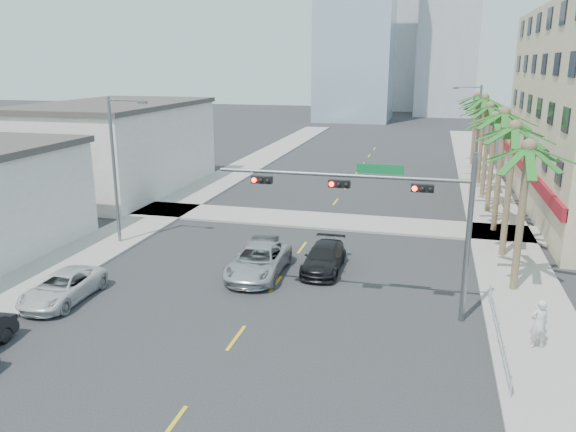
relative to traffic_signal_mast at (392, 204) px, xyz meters
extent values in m
plane|color=#262628|center=(-5.78, -7.95, -5.06)|extent=(260.00, 260.00, 0.00)
cube|color=gray|center=(6.22, 12.05, -4.99)|extent=(4.00, 120.00, 0.15)
cube|color=gray|center=(-17.78, 12.05, -4.99)|extent=(4.00, 120.00, 0.15)
cube|color=gray|center=(-5.78, 14.05, -4.99)|extent=(80.00, 4.00, 0.15)
cube|color=maroon|center=(8.62, 22.05, -2.06)|extent=(0.30, 28.00, 0.80)
cube|color=beige|center=(-25.28, 20.05, -1.46)|extent=(11.00, 18.00, 7.20)
cube|color=#ADADB2|center=(-8.78, 117.05, 15.94)|extent=(16.00, 16.00, 42.00)
cylinder|color=slate|center=(3.22, 0.05, -1.46)|extent=(0.24, 0.24, 7.20)
cylinder|color=slate|center=(-2.28, 0.05, 1.14)|extent=(11.00, 0.16, 0.16)
cube|color=#0C662D|center=(-0.58, 0.05, 1.49)|extent=(2.00, 0.05, 0.40)
cube|color=black|center=(1.22, -0.10, 0.79)|extent=(0.95, 0.28, 0.32)
sphere|color=#FF0C05|center=(0.90, -0.26, 0.79)|extent=(0.22, 0.22, 0.22)
cube|color=black|center=(-2.28, -0.10, 0.79)|extent=(0.95, 0.28, 0.32)
sphere|color=#FF0C05|center=(-2.60, -0.26, 0.79)|extent=(0.22, 0.22, 0.22)
cube|color=black|center=(-5.78, -0.10, 0.79)|extent=(0.95, 0.28, 0.32)
sphere|color=#FF0C05|center=(-6.10, -0.26, 0.79)|extent=(0.22, 0.22, 0.22)
cylinder|color=brown|center=(5.82, 4.05, -1.46)|extent=(0.36, 0.36, 7.20)
cylinder|color=brown|center=(5.82, 9.25, -1.28)|extent=(0.36, 0.36, 7.56)
cylinder|color=brown|center=(5.82, 14.45, -1.10)|extent=(0.36, 0.36, 7.92)
cylinder|color=brown|center=(5.82, 19.65, -1.46)|extent=(0.36, 0.36, 7.20)
cylinder|color=brown|center=(5.82, 24.85, -1.28)|extent=(0.36, 0.36, 7.56)
cylinder|color=brown|center=(5.82, 30.05, -1.10)|extent=(0.36, 0.36, 7.92)
cylinder|color=brown|center=(5.82, 35.25, -1.46)|extent=(0.36, 0.36, 7.20)
cylinder|color=brown|center=(5.82, 40.45, -1.28)|extent=(0.36, 0.36, 7.56)
cylinder|color=slate|center=(-16.98, 6.05, -0.56)|extent=(0.20, 0.20, 9.00)
cylinder|color=slate|center=(-15.88, 6.05, 3.74)|extent=(2.20, 0.12, 0.12)
cube|color=slate|center=(-14.78, 6.05, 3.64)|extent=(0.50, 0.25, 0.18)
cylinder|color=slate|center=(5.42, 30.05, -0.56)|extent=(0.20, 0.20, 9.00)
cylinder|color=slate|center=(4.32, 30.05, 3.74)|extent=(2.20, 0.12, 0.12)
cube|color=slate|center=(3.22, 30.05, 3.64)|extent=(0.50, 0.25, 0.18)
cylinder|color=silver|center=(4.52, -1.95, -4.51)|extent=(0.08, 8.00, 0.08)
cylinder|color=silver|center=(4.52, -1.95, -4.16)|extent=(0.08, 8.00, 0.08)
cylinder|color=silver|center=(4.52, -5.95, -4.56)|extent=(0.08, 0.08, 1.00)
cylinder|color=silver|center=(4.52, -3.95, -4.56)|extent=(0.08, 0.08, 1.00)
cylinder|color=silver|center=(4.52, -1.95, -4.56)|extent=(0.08, 0.08, 1.00)
cylinder|color=silver|center=(4.52, 0.05, -4.56)|extent=(0.08, 0.08, 1.00)
cylinder|color=silver|center=(4.52, 2.05, -4.56)|extent=(0.08, 0.08, 1.00)
imported|color=silver|center=(-14.96, -2.44, -4.39)|extent=(2.33, 4.89, 1.35)
imported|color=black|center=(-7.43, 5.26, -4.43)|extent=(1.85, 4.00, 1.27)
imported|color=silver|center=(-7.00, 3.05, -4.27)|extent=(2.77, 5.74, 1.57)
imported|color=black|center=(-3.78, 4.65, -4.37)|extent=(2.01, 4.82, 1.39)
imported|color=silver|center=(5.94, -2.01, -3.91)|extent=(0.84, 0.68, 2.00)
camera|label=1|loc=(1.47, -23.61, 5.85)|focal=35.00mm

